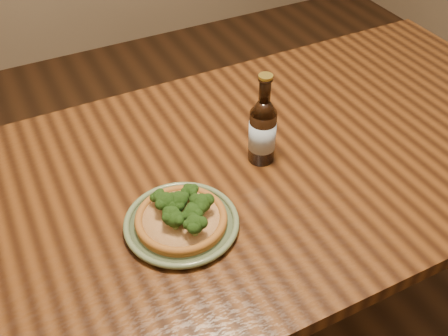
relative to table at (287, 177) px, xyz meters
name	(u,v)px	position (x,y,z in m)	size (l,w,h in m)	color
table	(287,177)	(0.00, 0.00, 0.00)	(1.60, 0.90, 0.75)	#4F2A11
plate	(181,223)	(-0.35, -0.11, 0.10)	(0.26, 0.26, 0.02)	#5C6D4B
pizza	(181,216)	(-0.35, -0.12, 0.13)	(0.20, 0.20, 0.07)	#975D22
beer_bottle	(262,130)	(-0.08, 0.01, 0.18)	(0.07, 0.07, 0.24)	black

